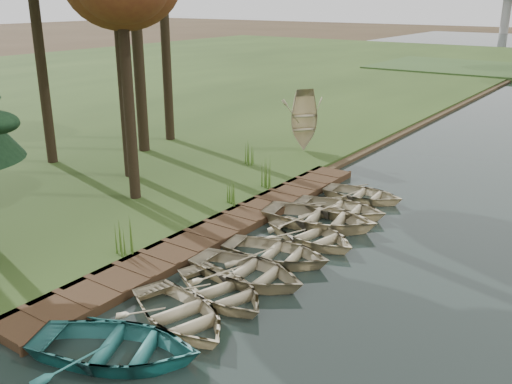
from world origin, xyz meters
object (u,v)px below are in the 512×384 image
Objects in this scene: boardwalk at (222,229)px; stored_rowboat at (303,144)px; rowboat_0 at (116,344)px; rowboat_2 at (222,287)px; rowboat_1 at (180,311)px.

stored_rowboat is (-2.81, 9.95, 0.46)m from boardwalk.
rowboat_0 reaches higher than rowboat_2.
rowboat_1 is 1.54m from rowboat_2.
rowboat_0 is at bearing -165.67° from rowboat_2.
boardwalk is 4.23× the size of rowboat_0.
rowboat_1 is at bearing -124.19° from stored_rowboat.
stored_rowboat reaches higher than rowboat_0.
boardwalk is 7.33m from rowboat_0.
rowboat_2 is at bearing -27.95° from rowboat_0.
rowboat_2 is (0.06, 1.54, -0.02)m from rowboat_1.
stored_rowboat reaches higher than boardwalk.
rowboat_1 is (0.15, 1.85, -0.04)m from rowboat_0.
stored_rowboat is (-5.56, 13.44, 0.24)m from rowboat_2.
rowboat_0 is (2.54, -6.87, 0.29)m from boardwalk.
rowboat_0 is 17.65m from stored_rowboat.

